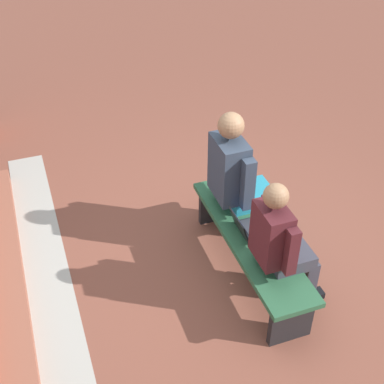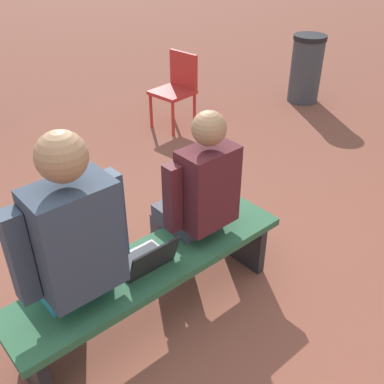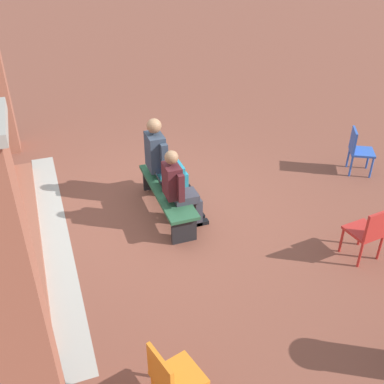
# 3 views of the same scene
# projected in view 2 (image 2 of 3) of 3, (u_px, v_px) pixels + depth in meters

# --- Properties ---
(ground_plane) EXTENTS (60.00, 60.00, 0.00)m
(ground_plane) POSITION_uv_depth(u_px,v_px,m) (153.00, 339.00, 2.73)
(ground_plane) COLOR brown
(bench) EXTENTS (1.80, 0.44, 0.45)m
(bench) POSITION_uv_depth(u_px,v_px,m) (153.00, 273.00, 2.70)
(bench) COLOR #285638
(bench) RESTS_ON ground
(person_student) EXTENTS (0.51, 0.65, 1.30)m
(person_student) POSITION_uv_depth(u_px,v_px,m) (196.00, 197.00, 2.78)
(person_student) COLOR #383842
(person_student) RESTS_ON ground
(person_adult) EXTENTS (0.60, 0.76, 1.44)m
(person_adult) POSITION_uv_depth(u_px,v_px,m) (68.00, 247.00, 2.28)
(person_adult) COLOR teal
(person_adult) RESTS_ON ground
(laptop) EXTENTS (0.32, 0.29, 0.21)m
(laptop) POSITION_uv_depth(u_px,v_px,m) (146.00, 259.00, 2.59)
(laptop) COLOR black
(laptop) RESTS_ON bench
(plastic_chair_by_pillar) EXTENTS (0.47, 0.47, 0.84)m
(plastic_chair_by_pillar) POSITION_uv_depth(u_px,v_px,m) (177.00, 85.00, 5.15)
(plastic_chair_by_pillar) COLOR red
(plastic_chair_by_pillar) RESTS_ON ground
(litter_bin) EXTENTS (0.42, 0.42, 0.86)m
(litter_bin) POSITION_uv_depth(u_px,v_px,m) (306.00, 69.00, 5.84)
(litter_bin) COLOR #383D42
(litter_bin) RESTS_ON ground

